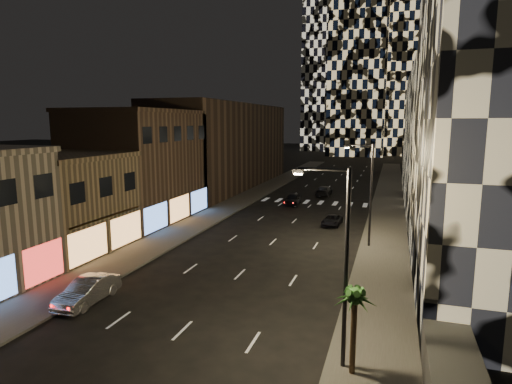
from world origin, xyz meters
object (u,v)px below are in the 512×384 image
Objects in this scene: streetlight_near at (341,255)px; car_dark_oncoming at (324,191)px; car_dark_midlane at (293,199)px; car_dark_rightlane at (332,220)px; palm_tree at (355,303)px; streetlight_far at (368,188)px; car_silver_parked at (88,291)px.

streetlight_near is 46.90m from car_dark_oncoming.
car_dark_midlane is 9.25m from car_dark_oncoming.
car_dark_rightlane is 28.19m from palm_tree.
car_dark_oncoming is 1.26× the size of car_dark_rightlane.
streetlight_far is at bearing 90.00° from streetlight_near.
car_dark_oncoming is at bearing 100.43° from palm_tree.
car_dark_midlane is (4.88, 34.79, 0.01)m from car_silver_parked.
car_silver_parked is 1.20× the size of car_dark_rightlane.
streetlight_far is 1.81× the size of car_dark_oncoming.
car_dark_oncoming is (2.82, 8.81, -0.07)m from car_dark_midlane.
car_dark_oncoming is at bearing 67.07° from car_dark_midlane.
car_dark_midlane is at bearing 72.57° from car_dark_oncoming.
car_dark_oncoming is at bearing 105.32° from car_dark_rightlane.
car_dark_midlane reaches higher than car_silver_parked.
streetlight_far is 27.56m from car_dark_oncoming.
streetlight_near is 20.00m from streetlight_far.
car_dark_rightlane is (11.53, 24.82, -0.23)m from car_silver_parked.
car_dark_midlane is at bearing 106.81° from palm_tree.
palm_tree is (16.25, -2.82, 2.63)m from car_silver_parked.
car_dark_midlane reaches higher than car_dark_rightlane.
streetlight_near reaches higher than car_silver_parked.
car_dark_midlane reaches higher than car_dark_oncoming.
streetlight_near reaches higher than palm_tree.
palm_tree is at bearing 100.73° from car_dark_oncoming.
streetlight_near is 1.81× the size of car_dark_oncoming.
car_silver_parked is 1.02× the size of car_dark_midlane.
car_dark_midlane is 1.17× the size of palm_tree.
car_dark_rightlane is at bearing 63.79° from car_silver_parked.
palm_tree reaches higher than car_dark_midlane.
car_dark_oncoming is (-7.85, 46.01, -4.63)m from streetlight_near.
car_silver_parked is 16.70m from palm_tree.
car_dark_midlane is (-10.67, 17.19, -4.57)m from streetlight_far.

